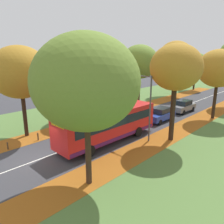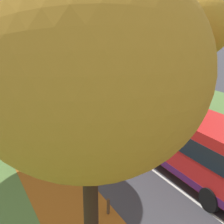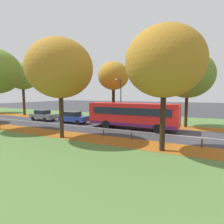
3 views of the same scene
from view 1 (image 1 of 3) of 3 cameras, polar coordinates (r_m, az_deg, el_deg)
ground_plane at (r=17.98m, az=-18.56°, el=-11.67°), size 160.00×160.00×0.00m
grass_verge_left at (r=36.86m, az=2.42°, el=2.81°), size 12.00×90.00×0.01m
leaf_litter_left at (r=29.54m, az=1.43°, el=-0.29°), size 2.80×60.00×0.00m
leaf_litter_right at (r=24.60m, az=17.53°, el=-4.22°), size 2.80×60.00×0.00m
road_centre_line at (r=31.73m, az=14.99°, el=0.26°), size 0.12×80.00×0.01m
tree_left_nearest at (r=21.91m, az=-22.88°, el=9.49°), size 5.36×5.36×8.59m
tree_left_near at (r=26.93m, az=-4.82°, el=11.75°), size 5.91×5.91×8.97m
tree_left_mid at (r=33.94m, az=7.23°, el=12.86°), size 5.61×5.61×9.13m
tree_left_far at (r=42.91m, az=16.30°, el=13.71°), size 6.23×6.23×10.06m
tree_left_distant at (r=51.72m, az=21.10°, el=11.95°), size 4.54×4.54×7.94m
tree_right_nearest at (r=12.27m, az=-6.80°, el=7.66°), size 6.06×6.06×9.04m
tree_right_near at (r=19.96m, az=16.36°, el=11.01°), size 4.51×4.51×8.72m
tree_right_mid at (r=29.03m, az=26.08°, el=10.17°), size 4.94×4.94×8.36m
bollard_nearest at (r=20.54m, az=-25.60°, el=-8.00°), size 0.12×0.12×0.64m
bollard_second at (r=21.55m, az=-18.77°, el=-6.09°), size 0.12×0.12×0.72m
bollard_third at (r=22.82m, az=-12.54°, el=-4.57°), size 0.12×0.12×0.63m
bollard_fourth at (r=24.41m, az=-7.23°, el=-3.00°), size 0.12×0.12×0.64m
streetlamp_right at (r=19.72m, az=9.21°, el=2.84°), size 1.89×0.28×6.00m
bus at (r=19.74m, az=-0.99°, el=-3.08°), size 2.82×10.45×2.98m
car_blue_lead at (r=26.58m, az=12.57°, el=-0.63°), size 1.81×4.21×1.62m
car_grey_following at (r=31.56m, az=18.13°, el=1.46°), size 1.90×4.26×1.62m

